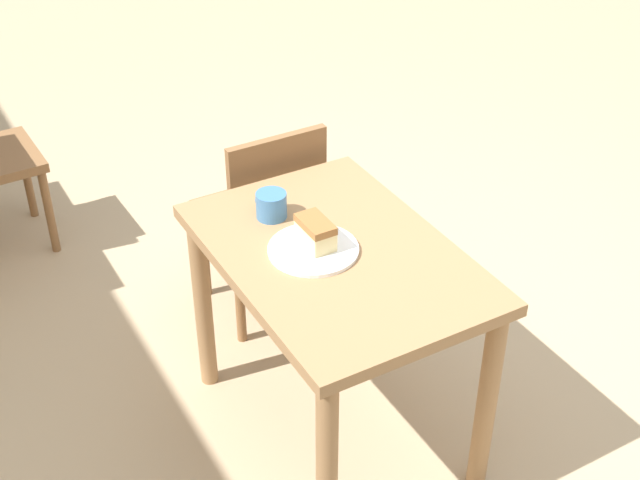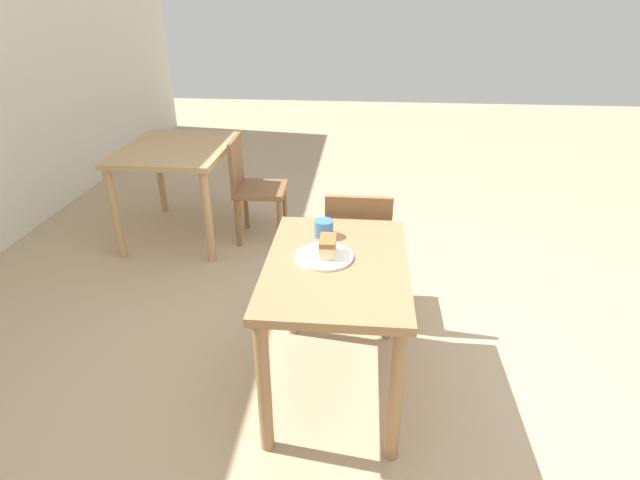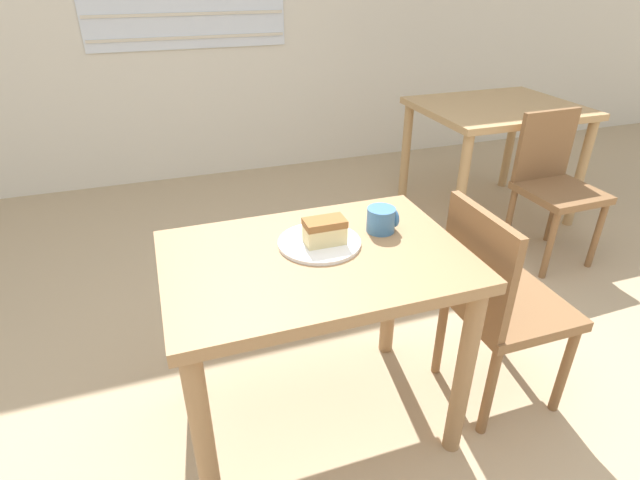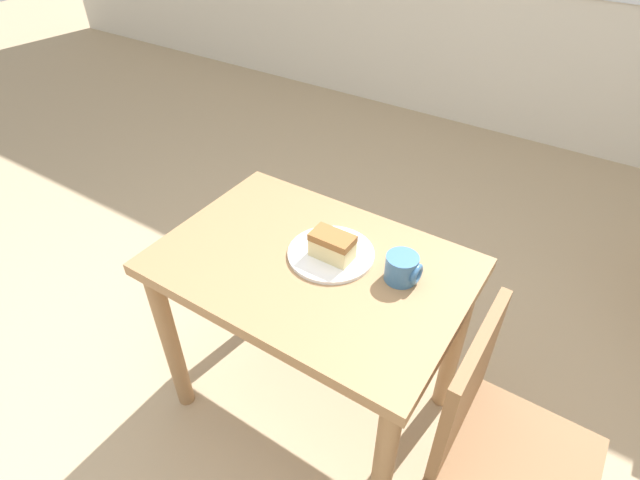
{
  "view_description": "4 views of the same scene",
  "coord_description": "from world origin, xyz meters",
  "px_view_note": "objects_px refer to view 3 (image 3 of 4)",
  "views": [
    {
      "loc": [
        -1.94,
        1.43,
        2.21
      ],
      "look_at": [
        -0.1,
        0.39,
        0.75
      ],
      "focal_mm": 50.0,
      "sensor_mm": 36.0,
      "label": 1
    },
    {
      "loc": [
        -2.08,
        0.25,
        1.82
      ],
      "look_at": [
        -0.07,
        0.43,
        0.8
      ],
      "focal_mm": 28.0,
      "sensor_mm": 36.0,
      "label": 2
    },
    {
      "loc": [
        -0.54,
        -0.9,
        1.51
      ],
      "look_at": [
        -0.11,
        0.38,
        0.76
      ],
      "focal_mm": 28.0,
      "sensor_mm": 36.0,
      "label": 3
    },
    {
      "loc": [
        0.51,
        -0.58,
        1.72
      ],
      "look_at": [
        -0.11,
        0.37,
        0.8
      ],
      "focal_mm": 28.0,
      "sensor_mm": 36.0,
      "label": 4
    }
  ],
  "objects_px": {
    "cake_slice": "(325,231)",
    "coffee_mug": "(382,220)",
    "dining_table_far": "(496,122)",
    "chair_near_window": "(497,301)",
    "plate": "(319,243)",
    "chair_far_corner": "(554,182)",
    "dining_table_near": "(315,288)"
  },
  "relations": [
    {
      "from": "dining_table_near",
      "to": "dining_table_far",
      "type": "relative_size",
      "value": 0.97
    },
    {
      "from": "dining_table_far",
      "to": "coffee_mug",
      "type": "relative_size",
      "value": 9.36
    },
    {
      "from": "dining_table_near",
      "to": "cake_slice",
      "type": "bearing_deg",
      "value": 43.56
    },
    {
      "from": "chair_near_window",
      "to": "coffee_mug",
      "type": "xyz_separation_m",
      "value": [
        -0.4,
        0.17,
        0.31
      ]
    },
    {
      "from": "dining_table_near",
      "to": "coffee_mug",
      "type": "xyz_separation_m",
      "value": [
        0.26,
        0.08,
        0.17
      ]
    },
    {
      "from": "dining_table_near",
      "to": "chair_far_corner",
      "type": "relative_size",
      "value": 1.14
    },
    {
      "from": "chair_near_window",
      "to": "chair_far_corner",
      "type": "distance_m",
      "value": 1.29
    },
    {
      "from": "chair_near_window",
      "to": "cake_slice",
      "type": "bearing_deg",
      "value": 77.9
    },
    {
      "from": "dining_table_near",
      "to": "coffee_mug",
      "type": "relative_size",
      "value": 9.06
    },
    {
      "from": "chair_far_corner",
      "to": "plate",
      "type": "xyz_separation_m",
      "value": [
        -1.6,
        -0.69,
        0.28
      ]
    },
    {
      "from": "coffee_mug",
      "to": "cake_slice",
      "type": "bearing_deg",
      "value": -170.58
    },
    {
      "from": "chair_near_window",
      "to": "plate",
      "type": "xyz_separation_m",
      "value": [
        -0.62,
        0.15,
        0.28
      ]
    },
    {
      "from": "chair_near_window",
      "to": "chair_far_corner",
      "type": "bearing_deg",
      "value": -49.5
    },
    {
      "from": "dining_table_far",
      "to": "cake_slice",
      "type": "xyz_separation_m",
      "value": [
        -1.6,
        -1.29,
        0.15
      ]
    },
    {
      "from": "coffee_mug",
      "to": "dining_table_far",
      "type": "bearing_deg",
      "value": 42.13
    },
    {
      "from": "coffee_mug",
      "to": "chair_near_window",
      "type": "bearing_deg",
      "value": -22.77
    },
    {
      "from": "dining_table_far",
      "to": "chair_near_window",
      "type": "relative_size",
      "value": 1.18
    },
    {
      "from": "dining_table_far",
      "to": "chair_near_window",
      "type": "height_order",
      "value": "chair_near_window"
    },
    {
      "from": "chair_near_window",
      "to": "dining_table_far",
      "type": "bearing_deg",
      "value": -34.87
    },
    {
      "from": "cake_slice",
      "to": "chair_far_corner",
      "type": "bearing_deg",
      "value": 23.91
    },
    {
      "from": "dining_table_far",
      "to": "plate",
      "type": "bearing_deg",
      "value": -141.68
    },
    {
      "from": "dining_table_far",
      "to": "chair_far_corner",
      "type": "height_order",
      "value": "chair_far_corner"
    },
    {
      "from": "chair_near_window",
      "to": "plate",
      "type": "distance_m",
      "value": 0.7
    },
    {
      "from": "chair_far_corner",
      "to": "plate",
      "type": "relative_size",
      "value": 3.08
    },
    {
      "from": "plate",
      "to": "dining_table_far",
      "type": "bearing_deg",
      "value": 38.32
    },
    {
      "from": "dining_table_near",
      "to": "chair_near_window",
      "type": "height_order",
      "value": "chair_near_window"
    },
    {
      "from": "chair_far_corner",
      "to": "coffee_mug",
      "type": "distance_m",
      "value": 1.56
    },
    {
      "from": "dining_table_far",
      "to": "cake_slice",
      "type": "relative_size",
      "value": 7.45
    },
    {
      "from": "coffee_mug",
      "to": "plate",
      "type": "bearing_deg",
      "value": -174.71
    },
    {
      "from": "chair_far_corner",
      "to": "cake_slice",
      "type": "bearing_deg",
      "value": -157.74
    },
    {
      "from": "coffee_mug",
      "to": "chair_far_corner",
      "type": "bearing_deg",
      "value": 25.95
    },
    {
      "from": "cake_slice",
      "to": "coffee_mug",
      "type": "bearing_deg",
      "value": 9.42
    }
  ]
}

